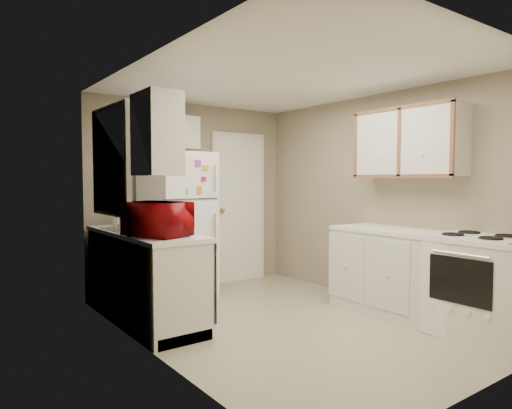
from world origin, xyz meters
TOP-DOWN VIEW (x-y plane):
  - floor at (0.00, 0.00)m, footprint 3.80×3.80m
  - ceiling at (0.00, 0.00)m, footprint 3.80×3.80m
  - wall_left at (-1.40, 0.00)m, footprint 3.80×3.80m
  - wall_right at (1.40, 0.00)m, footprint 3.80×3.80m
  - wall_back at (0.00, 1.90)m, footprint 2.80×2.80m
  - wall_front at (0.00, -1.90)m, footprint 2.80×2.80m
  - left_counter at (-1.10, 0.90)m, footprint 0.60×1.80m
  - dishwasher at (-0.81, 0.30)m, footprint 0.03×0.58m
  - sink at (-1.10, 1.05)m, footprint 0.54×0.74m
  - microwave at (-1.15, 0.44)m, footprint 0.64×0.50m
  - soap_bottle at (-1.11, 1.59)m, footprint 0.10×0.10m
  - window_blinds at (-1.36, 1.05)m, footprint 0.10×0.98m
  - upper_cabinet_left at (-1.25, 0.22)m, footprint 0.30×0.45m
  - refrigerator at (-0.42, 1.50)m, footprint 0.78×0.76m
  - cabinet_over_fridge at (-0.40, 1.75)m, footprint 0.70×0.30m
  - interior_door at (0.70, 1.86)m, footprint 0.86×0.06m
  - right_counter at (1.10, -0.80)m, footprint 0.60×2.00m
  - stove at (1.12, -1.34)m, footprint 0.63×0.77m
  - upper_cabinet_right at (1.25, -0.50)m, footprint 0.30×1.20m

SIDE VIEW (x-z plane):
  - floor at x=0.00m, z-range 0.00..0.00m
  - left_counter at x=-1.10m, z-range 0.00..0.90m
  - right_counter at x=1.10m, z-range 0.00..0.90m
  - stove at x=1.12m, z-range 0.00..0.91m
  - dishwasher at x=-0.81m, z-range 0.13..0.85m
  - sink at x=-1.10m, z-range 0.78..0.94m
  - refrigerator at x=-0.42m, z-range 0.00..1.74m
  - soap_bottle at x=-1.11m, z-range 0.92..1.08m
  - interior_door at x=0.70m, z-range -0.02..2.06m
  - microwave at x=-1.15m, z-range 0.86..1.24m
  - wall_left at x=-1.40m, z-range 1.20..1.20m
  - wall_right at x=1.40m, z-range 1.20..1.20m
  - wall_back at x=0.00m, z-range 1.20..1.20m
  - wall_front at x=0.00m, z-range 1.20..1.20m
  - window_blinds at x=-1.36m, z-range 1.06..2.14m
  - upper_cabinet_left at x=-1.25m, z-range 1.45..2.15m
  - upper_cabinet_right at x=1.25m, z-range 1.45..2.15m
  - cabinet_over_fridge at x=-0.40m, z-range 1.80..2.20m
  - ceiling at x=0.00m, z-range 2.40..2.40m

